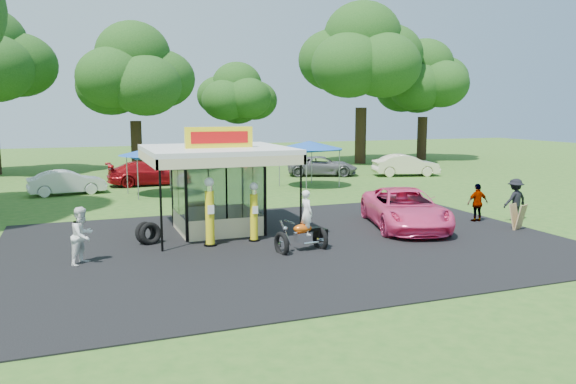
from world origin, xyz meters
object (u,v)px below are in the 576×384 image
(gas_pump_right, at_px, (254,213))
(spectator_east_b, at_px, (478,203))
(spectator_west, at_px, (83,236))
(pink_sedan, at_px, (405,209))
(bg_car_a, at_px, (67,182))
(tent_west, at_px, (154,151))
(tent_east, at_px, (309,145))
(bg_car_d, at_px, (322,166))
(motorcycle, at_px, (305,227))
(gas_pump_left, at_px, (210,214))
(bg_car_b, at_px, (150,173))
(spectator_east_a, at_px, (515,200))
(kiosk_car, at_px, (205,210))
(a_frame_sign, at_px, (518,217))
(bg_car_e, at_px, (406,165))
(gas_station_kiosk, at_px, (217,187))

(gas_pump_right, distance_m, spectator_east_b, 10.09)
(spectator_west, relative_size, spectator_east_b, 1.09)
(pink_sedan, xyz_separation_m, bg_car_a, (-13.07, 14.69, -0.11))
(gas_pump_right, relative_size, tent_west, 0.56)
(gas_pump_right, xyz_separation_m, spectator_west, (-5.93, -0.98, -0.14))
(tent_east, bearing_deg, spectator_east_b, -79.16)
(bg_car_d, bearing_deg, motorcycle, 174.81)
(motorcycle, xyz_separation_m, tent_west, (-3.09, 14.74, 1.62))
(spectator_east_b, distance_m, tent_east, 13.18)
(gas_pump_left, xyz_separation_m, bg_car_b, (0.05, 17.38, -0.42))
(gas_pump_left, distance_m, spectator_east_b, 11.77)
(gas_pump_right, distance_m, bg_car_d, 21.04)
(bg_car_a, bearing_deg, motorcycle, -162.66)
(spectator_east_b, height_order, bg_car_a, spectator_east_b)
(bg_car_a, distance_m, bg_car_b, 5.49)
(bg_car_a, bearing_deg, gas_pump_left, -169.48)
(pink_sedan, bearing_deg, spectator_east_a, 13.24)
(motorcycle, distance_m, kiosk_car, 6.66)
(motorcycle, xyz_separation_m, spectator_east_b, (8.87, 1.98, -0.02))
(gas_pump_left, relative_size, motorcycle, 1.13)
(motorcycle, relative_size, a_frame_sign, 2.09)
(pink_sedan, distance_m, tent_west, 15.29)
(spectator_west, xyz_separation_m, bg_car_e, (22.41, 16.70, -0.14))
(spectator_east_a, height_order, bg_car_b, spectator_east_a)
(bg_car_e, bearing_deg, spectator_west, 140.79)
(gas_pump_left, xyz_separation_m, spectator_east_a, (13.58, -0.04, -0.27))
(spectator_west, bearing_deg, motorcycle, -59.69)
(gas_station_kiosk, distance_m, pink_sedan, 7.70)
(bg_car_d, distance_m, bg_car_e, 6.09)
(spectator_west, xyz_separation_m, tent_west, (4.05, 13.77, 1.56))
(a_frame_sign, bearing_deg, gas_station_kiosk, 136.65)
(tent_west, distance_m, tent_east, 9.51)
(bg_car_b, xyz_separation_m, tent_west, (-0.26, -4.43, 1.71))
(spectator_east_b, bearing_deg, motorcycle, 16.11)
(gas_pump_left, distance_m, bg_car_a, 15.75)
(gas_station_kiosk, relative_size, spectator_east_a, 2.93)
(motorcycle, bearing_deg, tent_west, 92.42)
(kiosk_car, xyz_separation_m, bg_car_d, (11.69, 13.64, 0.23))
(gas_pump_left, height_order, pink_sedan, gas_pump_left)
(spectator_west, relative_size, bg_car_a, 0.44)
(motorcycle, xyz_separation_m, bg_car_b, (-2.84, 19.17, -0.09))
(tent_east, bearing_deg, gas_pump_left, -125.54)
(gas_station_kiosk, relative_size, kiosk_car, 1.92)
(bg_car_b, bearing_deg, kiosk_car, -179.14)
(spectator_east_a, xyz_separation_m, bg_car_e, (4.58, 15.91, -0.14))
(motorcycle, relative_size, tent_west, 0.56)
(gas_station_kiosk, distance_m, gas_pump_left, 2.54)
(bg_car_e, bearing_deg, kiosk_car, 137.30)
(kiosk_car, xyz_separation_m, spectator_west, (-5.08, -5.36, 0.44))
(a_frame_sign, distance_m, bg_car_d, 19.87)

